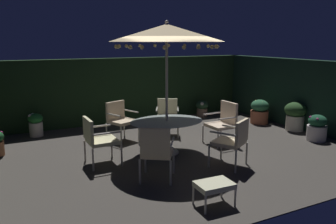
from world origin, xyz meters
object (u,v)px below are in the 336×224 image
at_px(patio_umbrella, 167,33).
at_px(potted_plant_left_near, 260,111).
at_px(patio_chair_southwest, 233,139).
at_px(ottoman_footrest, 214,186).
at_px(patio_chair_southeast, 97,137).
at_px(potted_plant_left_far, 295,115).
at_px(patio_chair_northeast, 167,114).
at_px(potted_plant_back_right, 202,108).
at_px(patio_chair_north, 224,120).
at_px(potted_plant_back_center, 36,124).
at_px(patio_chair_east, 120,118).
at_px(patio_dining_table, 167,126).
at_px(patio_chair_south, 156,149).
at_px(potted_plant_right_near, 317,128).

relative_size(patio_umbrella, potted_plant_left_near, 3.99).
bearing_deg(patio_chair_southwest, ottoman_footrest, -136.60).
distance_m(patio_chair_southeast, potted_plant_left_far, 5.54).
distance_m(patio_chair_northeast, potted_plant_back_right, 2.40).
relative_size(patio_umbrella, potted_plant_left_far, 3.62).
xyz_separation_m(patio_chair_north, potted_plant_back_right, (1.11, 2.68, -0.27)).
bearing_deg(potted_plant_back_right, patio_umbrella, -134.21).
relative_size(patio_umbrella, patio_chair_northeast, 3.08).
height_order(potted_plant_back_right, potted_plant_back_center, potted_plant_back_center).
bearing_deg(patio_chair_north, patio_chair_southeast, -178.85).
height_order(patio_chair_east, potted_plant_left_near, patio_chair_east).
distance_m(patio_dining_table, potted_plant_back_right, 3.82).
xyz_separation_m(patio_chair_southeast, potted_plant_back_right, (4.19, 2.74, -0.28)).
bearing_deg(patio_umbrella, potted_plant_back_center, 131.36).
distance_m(patio_chair_north, patio_chair_east, 2.52).
xyz_separation_m(patio_chair_east, patio_chair_south, (-0.27, -2.70, 0.01)).
height_order(patio_chair_east, ottoman_footrest, patio_chair_east).
bearing_deg(patio_chair_east, potted_plant_back_center, 144.32).
bearing_deg(patio_umbrella, patio_chair_southeast, -179.56).
height_order(potted_plant_back_center, potted_plant_left_far, potted_plant_left_far).
relative_size(patio_umbrella, patio_chair_southeast, 2.97).
height_order(potted_plant_back_center, potted_plant_left_near, potted_plant_left_near).
bearing_deg(patio_umbrella, potted_plant_right_near, -12.27).
distance_m(patio_dining_table, potted_plant_left_far, 4.01).
distance_m(ottoman_footrest, potted_plant_back_center, 5.56).
bearing_deg(potted_plant_right_near, potted_plant_left_far, 73.74).
distance_m(patio_chair_east, potted_plant_back_center, 2.25).
bearing_deg(patio_chair_southeast, potted_plant_right_near, -8.64).
xyz_separation_m(patio_chair_east, potted_plant_back_center, (-1.82, 1.31, -0.25)).
bearing_deg(patio_umbrella, patio_chair_northeast, 62.65).
bearing_deg(potted_plant_left_near, patio_chair_north, -151.83).
bearing_deg(ottoman_footrest, patio_chair_northeast, 73.14).
height_order(patio_chair_north, potted_plant_left_far, patio_chair_north).
height_order(patio_chair_north, patio_chair_southeast, patio_chair_north).
distance_m(patio_chair_north, potted_plant_back_center, 4.76).
relative_size(patio_chair_east, patio_chair_south, 0.96).
height_order(patio_dining_table, patio_chair_north, patio_chair_north).
bearing_deg(patio_chair_north, potted_plant_back_right, 67.40).
bearing_deg(patio_chair_southwest, patio_chair_north, 60.77).
relative_size(patio_dining_table, patio_umbrella, 0.57).
relative_size(patio_chair_south, potted_plant_back_right, 1.90).
bearing_deg(patio_umbrella, patio_chair_south, -123.39).
distance_m(patio_dining_table, patio_chair_east, 1.53).
bearing_deg(potted_plant_left_near, patio_dining_table, -161.95).
bearing_deg(patio_chair_southeast, potted_plant_left_far, 1.58).
xyz_separation_m(patio_chair_northeast, potted_plant_back_center, (-3.10, 1.36, -0.22)).
relative_size(patio_chair_south, potted_plant_left_far, 1.27).
bearing_deg(patio_chair_north, patio_chair_south, -150.83).
xyz_separation_m(patio_chair_north, potted_plant_right_near, (2.19, -0.86, -0.24)).
relative_size(patio_chair_south, potted_plant_right_near, 1.54).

